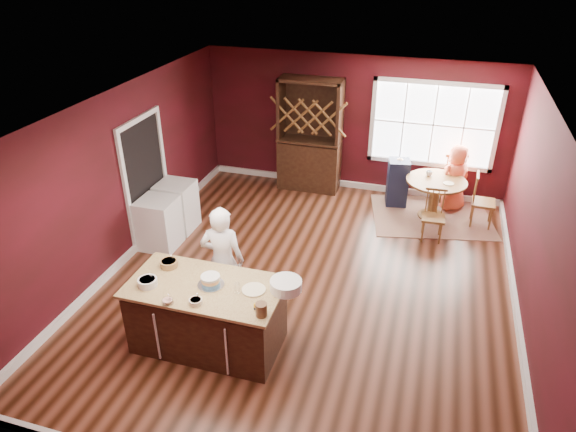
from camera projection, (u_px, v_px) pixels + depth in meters
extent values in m
plane|color=brown|center=(308.00, 281.00, 7.83)|extent=(7.00, 7.00, 0.00)
plane|color=white|center=(312.00, 109.00, 6.52)|extent=(7.00, 7.00, 0.00)
plane|color=black|center=(354.00, 125.00, 10.11)|extent=(6.00, 0.00, 6.00)
plane|color=black|center=(204.00, 390.00, 4.24)|extent=(6.00, 0.00, 6.00)
plane|color=black|center=(122.00, 177.00, 7.92)|extent=(0.00, 7.00, 7.00)
plane|color=black|center=(541.00, 234.00, 6.42)|extent=(0.00, 7.00, 7.00)
cube|color=#3B2816|center=(208.00, 318.00, 6.45)|extent=(1.81, 0.91, 0.83)
cube|color=#D2C278|center=(205.00, 287.00, 6.21)|extent=(1.89, 0.99, 0.04)
cylinder|color=brown|center=(431.00, 215.00, 9.61)|extent=(0.50, 0.50, 0.04)
cylinder|color=brown|center=(434.00, 200.00, 9.44)|extent=(0.18, 0.18, 0.67)
cylinder|color=brown|center=(436.00, 181.00, 9.26)|extent=(1.08, 1.08, 0.04)
imported|color=white|center=(223.00, 261.00, 6.88)|extent=(0.64, 0.48, 1.61)
cylinder|color=white|center=(148.00, 282.00, 6.19)|extent=(0.23, 0.23, 0.09)
cylinder|color=olive|center=(169.00, 263.00, 6.54)|extent=(0.23, 0.23, 0.09)
cylinder|color=silver|center=(168.00, 301.00, 5.89)|extent=(0.14, 0.14, 0.05)
cylinder|color=beige|center=(196.00, 301.00, 5.89)|extent=(0.16, 0.16, 0.06)
cylinder|color=silver|center=(237.00, 288.00, 6.04)|extent=(0.07, 0.07, 0.14)
cylinder|color=beige|center=(254.00, 290.00, 6.11)|extent=(0.29, 0.29, 0.02)
cylinder|color=white|center=(286.00, 285.00, 6.10)|extent=(0.38, 0.38, 0.13)
cylinder|color=#492E23|center=(261.00, 310.00, 5.68)|extent=(0.13, 0.13, 0.16)
cube|color=brown|center=(431.00, 216.00, 9.61)|extent=(2.44, 2.06, 0.01)
imported|color=#F25F3D|center=(455.00, 178.00, 9.60)|extent=(0.75, 0.71, 1.28)
cylinder|color=beige|center=(449.00, 183.00, 9.11)|extent=(0.19, 0.19, 0.01)
imported|color=silver|center=(429.00, 173.00, 9.41)|extent=(0.14, 0.14, 0.09)
cube|color=black|center=(310.00, 136.00, 10.19)|extent=(1.24, 0.51, 2.26)
cube|color=silver|center=(159.00, 223.00, 8.51)|extent=(0.60, 0.58, 0.87)
cube|color=silver|center=(177.00, 206.00, 9.05)|extent=(0.60, 0.58, 0.88)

